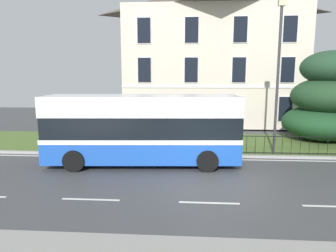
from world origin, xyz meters
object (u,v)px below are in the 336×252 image
georgian_townhouse (211,53)px  evergreen_tree (326,101)px  single_decker_bus (143,129)px  street_lamp_post (278,68)px  litter_bin (162,138)px

georgian_townhouse → evergreen_tree: bearing=-52.2°
single_decker_bus → street_lamp_post: (6.72, 2.39, 2.84)m
georgian_townhouse → street_lamp_post: bearing=-77.1°
street_lamp_post → georgian_townhouse: bearing=102.9°
street_lamp_post → litter_bin: street_lamp_post is taller
georgian_townhouse → litter_bin: 13.05m
georgian_townhouse → single_decker_bus: georgian_townhouse is taller
evergreen_tree → single_decker_bus: (-10.62, -5.59, -0.91)m
single_decker_bus → litter_bin: (0.63, 2.74, -1.02)m
georgian_townhouse → litter_bin: size_ratio=12.59×
georgian_townhouse → evergreen_tree: (6.58, -8.50, -3.53)m
georgian_townhouse → evergreen_tree: georgian_townhouse is taller
single_decker_bus → street_lamp_post: bearing=15.7°
georgian_townhouse → single_decker_bus: (-4.04, -14.09, -4.44)m
single_decker_bus → street_lamp_post: street_lamp_post is taller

